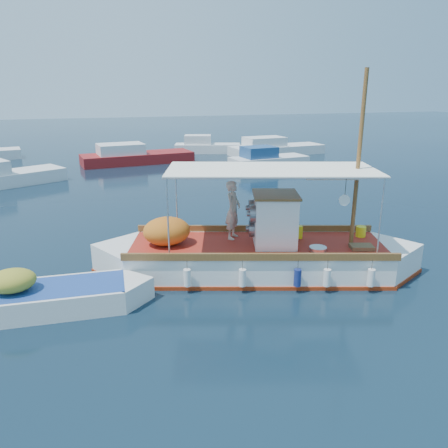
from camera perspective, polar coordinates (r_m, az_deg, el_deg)
name	(u,v)px	position (r m, az deg, el deg)	size (l,w,h in m)	color
ground	(260,267)	(14.76, 4.78, -5.61)	(160.00, 160.00, 0.00)	black
fishing_caique	(255,256)	(14.13, 4.09, -4.13)	(10.19, 5.11, 6.51)	white
dinghy	(43,300)	(12.85, -22.62, -9.16)	(5.85, 1.89, 1.43)	white
bg_boat_n	(134,157)	(35.63, -11.65, 8.55)	(8.90, 3.85, 1.80)	maroon
bg_boat_ne	(267,161)	(33.25, 5.61, 8.20)	(6.06, 2.87, 1.80)	silver
bg_boat_e	(274,149)	(39.89, 6.57, 9.70)	(8.78, 3.40, 1.80)	silver
bg_boat_far_n	(206,147)	(40.88, -2.42, 9.98)	(6.29, 3.64, 1.80)	silver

